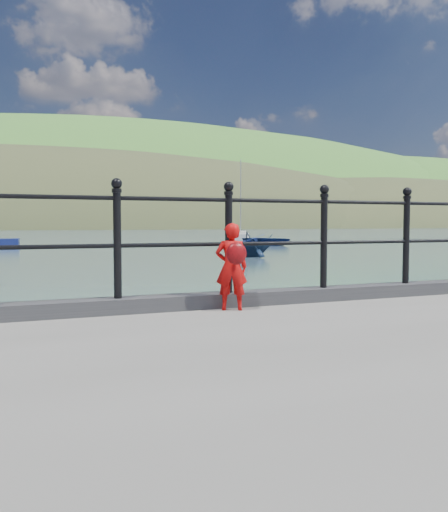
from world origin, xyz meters
name	(u,v)px	position (x,y,z in m)	size (l,w,h in m)	color
ground	(172,399)	(0.00, 0.00, 0.00)	(600.00, 600.00, 0.00)	#2D4251
kerb	(176,302)	(0.00, -0.15, 1.07)	(60.00, 0.30, 0.15)	#28282B
railing	(175,230)	(0.00, -0.15, 1.82)	(18.11, 0.11, 1.20)	black
far_shore	(100,278)	(38.34, 239.41, -22.57)	(830.00, 200.00, 156.00)	#333A21
child	(232,266)	(0.53, -0.41, 1.46)	(0.38, 0.34, 0.90)	red
launch_blue	(268,240)	(19.32, 35.87, 0.49)	(3.41, 4.78, 0.99)	navy
launch_navy	(250,244)	(11.20, 22.05, 0.71)	(2.34, 2.71, 1.43)	#0D1C32
sailboat_far	(241,236)	(24.53, 53.24, 0.34)	(4.61, 6.91, 9.62)	silver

